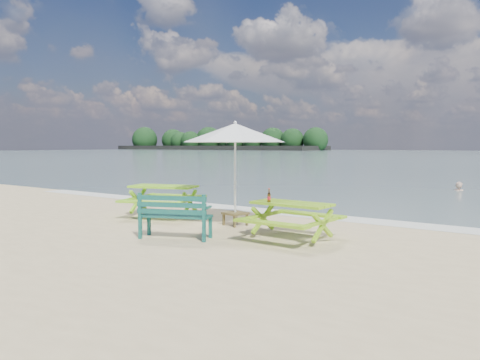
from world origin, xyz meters
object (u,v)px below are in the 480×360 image
Objects in this scene: beer_bottle at (269,198)px; side_table at (235,218)px; picnic_table_right at (291,222)px; swimmer at (459,200)px; picnic_table_left at (164,202)px; patio_umbrella at (235,133)px; park_bench at (176,225)px.

side_table is at bearing 147.88° from beer_bottle.
picnic_table_right is at bearing 30.95° from beer_bottle.
picnic_table_right reaches higher than swimmer.
picnic_table_left is 0.82× the size of patio_umbrella.
patio_umbrella is at bearing 87.31° from park_bench.
picnic_table_right is 2.71m from patio_umbrella.
park_bench is 14.50m from swimmer.
park_bench is 5.59× the size of beer_bottle.
beer_bottle is (1.61, 0.98, 0.57)m from park_bench.
picnic_table_left reaches higher than side_table.
side_table is 1.91m from beer_bottle.
swimmer is at bearing 85.32° from beer_bottle.
patio_umbrella is (0.00, -0.00, 2.00)m from side_table.
patio_umbrella reaches higher than picnic_table_left.
swimmer is (2.60, 12.30, -2.58)m from patio_umbrella.
patio_umbrella reaches higher than park_bench.
swimmer is (2.60, 12.30, -0.59)m from side_table.
picnic_table_left is at bearing 169.97° from picnic_table_right.
swimmer reaches higher than side_table.
side_table is at bearing -101.94° from swimmer.
picnic_table_left reaches higher than swimmer.
patio_umbrella is 10.60× the size of beer_bottle.
picnic_table_right is at bearing -10.03° from picnic_table_left.
picnic_table_right is 13.06m from swimmer.
side_table is 0.20× the size of patio_umbrella.
beer_bottle reaches higher than park_bench.
picnic_table_left is 1.50× the size of swimmer.
side_table is at bearing -0.72° from picnic_table_left.
park_bench is 1.93m from side_table.
patio_umbrella is at bearing 147.88° from beer_bottle.
swimmer is (1.09, 13.25, -1.26)m from beer_bottle.
patio_umbrella is 2.22m from beer_bottle.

